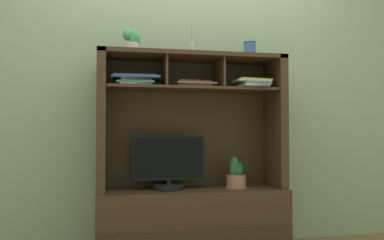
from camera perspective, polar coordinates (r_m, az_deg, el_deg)
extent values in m
cube|color=#98A983|center=(3.20, -0.93, 7.58)|extent=(6.00, 0.02, 2.80)
cube|color=#402A1D|center=(2.98, 0.00, -14.27)|extent=(1.35, 0.46, 0.47)
cube|color=#402A1D|center=(2.85, -12.81, -0.14)|extent=(0.06, 0.37, 0.98)
cube|color=#402A1D|center=(3.10, 11.76, -0.28)|extent=(0.06, 0.37, 0.98)
cube|color=#352716|center=(3.08, -0.64, -0.58)|extent=(1.29, 0.02, 0.95)
cube|color=#402A1D|center=(2.96, 0.00, 8.99)|extent=(1.35, 0.37, 0.03)
cube|color=#402A1D|center=(2.93, 0.00, 4.42)|extent=(1.23, 0.33, 0.02)
cube|color=#402A1D|center=(2.91, -3.99, 6.77)|extent=(0.02, 0.31, 0.21)
cube|color=#402A1D|center=(2.99, 3.88, 6.54)|extent=(0.02, 0.31, 0.21)
cylinder|color=black|center=(2.90, -3.36, -9.50)|extent=(0.23, 0.23, 0.04)
cylinder|color=black|center=(2.89, -3.36, -8.81)|extent=(0.04, 0.04, 0.03)
cube|color=black|center=(2.88, -3.35, -5.42)|extent=(0.52, 0.03, 0.31)
cube|color=black|center=(2.86, -3.30, -5.44)|extent=(0.49, 0.00, 0.28)
cylinder|color=#AE6F52|center=(3.00, 6.32, -8.69)|extent=(0.14, 0.14, 0.10)
cylinder|color=#AE6F52|center=(3.00, 6.33, -9.53)|extent=(0.16, 0.16, 0.01)
ellipsoid|color=#225637|center=(3.00, 6.64, -7.02)|extent=(0.07, 0.05, 0.11)
ellipsoid|color=#225637|center=(3.03, 6.32, -6.61)|extent=(0.05, 0.07, 0.12)
ellipsoid|color=#225637|center=(2.99, 6.07, -6.50)|extent=(0.07, 0.08, 0.13)
ellipsoid|color=#225637|center=(2.97, 6.16, -6.96)|extent=(0.08, 0.04, 0.14)
ellipsoid|color=#225637|center=(2.96, 6.63, -7.32)|extent=(0.06, 0.05, 0.07)
cube|color=beige|center=(2.96, 0.44, 4.66)|extent=(0.24, 0.20, 0.01)
cube|color=gold|center=(2.96, 0.16, 4.87)|extent=(0.25, 0.20, 0.01)
cube|color=gray|center=(2.95, 0.27, 5.15)|extent=(0.30, 0.24, 0.01)
cube|color=#A6353A|center=(2.97, 0.11, 5.42)|extent=(0.25, 0.18, 0.02)
cube|color=gray|center=(2.86, -8.17, 4.94)|extent=(0.22, 0.25, 0.01)
cube|color=#418165|center=(2.85, -8.03, 5.25)|extent=(0.28, 0.25, 0.02)
cube|color=slate|center=(2.84, -8.23, 5.62)|extent=(0.22, 0.19, 0.02)
cube|color=#2B4E7F|center=(2.85, -7.98, 5.95)|extent=(0.35, 0.27, 0.02)
cube|color=slate|center=(2.86, -8.17, 6.21)|extent=(0.30, 0.19, 0.01)
cube|color=#393847|center=(2.99, 8.41, 4.59)|extent=(0.26, 0.27, 0.01)
cube|color=beige|center=(2.99, 8.56, 4.80)|extent=(0.22, 0.23, 0.01)
cube|color=slate|center=(3.00, 8.54, 5.10)|extent=(0.23, 0.26, 0.02)
cube|color=beige|center=(3.00, 8.38, 5.45)|extent=(0.26, 0.21, 0.01)
cube|color=gold|center=(3.00, 8.67, 5.68)|extent=(0.26, 0.20, 0.01)
cylinder|color=#B4B3B4|center=(2.98, -0.04, 10.00)|extent=(0.07, 0.07, 0.08)
cylinder|color=#B4B3B4|center=(2.99, -0.04, 10.94)|extent=(0.03, 0.03, 0.02)
cylinder|color=tan|center=(3.02, 0.04, 12.76)|extent=(0.00, 0.03, 0.22)
cylinder|color=tan|center=(3.02, -0.06, 12.75)|extent=(0.04, 0.00, 0.21)
cylinder|color=tan|center=(3.01, -0.12, 12.77)|extent=(0.00, 0.02, 0.22)
cylinder|color=tan|center=(3.01, -0.02, 12.78)|extent=(0.05, 0.00, 0.21)
cylinder|color=silver|center=(2.92, -8.62, 10.16)|extent=(0.10, 0.10, 0.07)
cylinder|color=silver|center=(2.91, -8.62, 9.58)|extent=(0.12, 0.12, 0.01)
ellipsoid|color=#479957|center=(2.93, -7.99, 11.28)|extent=(0.06, 0.06, 0.11)
ellipsoid|color=#479957|center=(2.96, -8.45, 11.89)|extent=(0.07, 0.07, 0.07)
ellipsoid|color=#479957|center=(2.95, -8.89, 12.05)|extent=(0.04, 0.07, 0.09)
ellipsoid|color=#479957|center=(2.92, -9.23, 11.94)|extent=(0.06, 0.07, 0.08)
ellipsoid|color=#479957|center=(2.90, -8.33, 11.57)|extent=(0.06, 0.04, 0.12)
cylinder|color=#3C5C89|center=(3.07, 8.24, 9.88)|extent=(0.09, 0.09, 0.10)
torus|color=#3C5C89|center=(3.09, 8.23, 10.94)|extent=(0.10, 0.10, 0.01)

